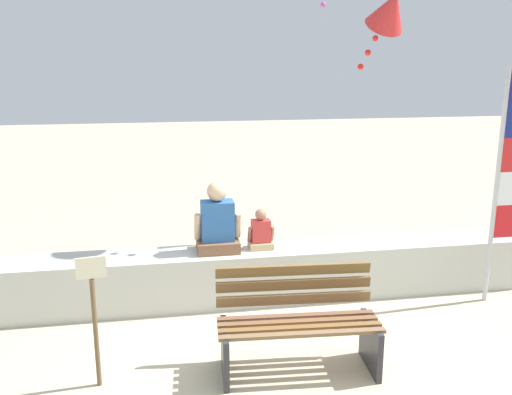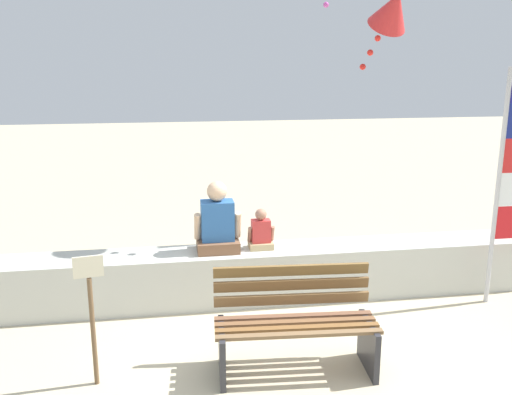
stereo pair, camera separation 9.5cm
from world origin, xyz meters
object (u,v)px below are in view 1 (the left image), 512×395
Objects in this scene: park_bench at (298,326)px; flag_banner at (506,170)px; sign_post at (94,310)px; person_adult at (218,224)px; person_child at (261,233)px; kite_red at (390,10)px.

park_bench is 2.97m from flag_banner.
sign_post reaches higher than park_bench.
person_child is at bearing 0.05° from person_adult.
kite_red is (2.43, 1.30, 2.38)m from person_adult.
flag_banner is (2.61, -0.52, 0.74)m from person_child.
park_bench is at bearing -123.77° from kite_red.
person_adult is at bearing 109.20° from park_bench.
flag_banner is at bearing -9.54° from person_adult.
person_child is at bearing 91.76° from park_bench.
person_child is at bearing 168.72° from flag_banner.
sign_post is at bearing -142.02° from kite_red.
park_bench is at bearing -158.40° from flag_banner.
flag_banner is at bearing 21.60° from park_bench.
person_child is at bearing 42.32° from sign_post.
park_bench is at bearing -70.80° from person_adult.
person_child is 0.18× the size of flag_banner.
sign_post is at bearing -166.86° from flag_banner.
sign_post is (-3.61, -2.82, -2.61)m from kite_red.
person_adult is 3.19m from flag_banner.
park_bench is 1.74m from sign_post.
park_bench is 0.55× the size of flag_banner.
kite_red reaches higher than sign_post.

